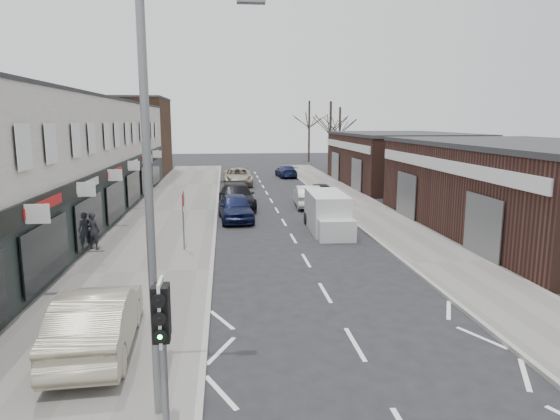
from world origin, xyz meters
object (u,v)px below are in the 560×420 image
object	(u,v)px
parked_car_left_a	(236,207)
parked_car_right_b	(320,192)
parked_car_left_b	(237,196)
street_lamp	(158,186)
pedestrian	(93,231)
parked_car_right_c	(286,171)
traffic_light	(162,327)
parked_car_right_a	(307,196)
warning_sign	(184,203)
white_van	(327,213)
sedan_on_pavement	(97,320)
parked_car_left_c	(238,177)

from	to	relation	value
parked_car_left_a	parked_car_right_b	bearing A→B (deg)	41.75
parked_car_left_b	street_lamp	bearing A→B (deg)	-97.38
pedestrian	parked_car_right_c	xyz separation A→B (m)	(12.15, 28.73, -0.34)
traffic_light	parked_car_right_a	distance (m)	26.02
warning_sign	parked_car_left_a	distance (m)	7.42
warning_sign	traffic_light	bearing A→B (deg)	-86.90
warning_sign	parked_car_left_a	size ratio (longest dim) A/B	0.59
warning_sign	white_van	distance (m)	8.11
sedan_on_pavement	parked_car_left_c	world-z (taller)	sedan_on_pavement
street_lamp	parked_car_right_c	world-z (taller)	street_lamp
white_van	parked_car_right_a	size ratio (longest dim) A/B	1.17
white_van	parked_car_left_b	bearing A→B (deg)	123.68
parked_car_left_c	parked_car_right_a	bearing A→B (deg)	-70.83
pedestrian	parked_car_right_a	size ratio (longest dim) A/B	0.38
street_lamp	sedan_on_pavement	xyz separation A→B (m)	(-2.01, 2.93, -3.70)
warning_sign	parked_car_right_b	xyz separation A→B (m)	(8.66, 13.33, -1.51)
parked_car_right_a	parked_car_left_a	bearing A→B (deg)	43.96
traffic_light	street_lamp	size ratio (longest dim) A/B	0.39
parked_car_right_a	parked_car_right_c	world-z (taller)	parked_car_right_a
traffic_light	parked_car_left_a	distance (m)	21.02
street_lamp	parked_car_right_c	distance (m)	42.79
sedan_on_pavement	traffic_light	bearing A→B (deg)	114.07
pedestrian	parked_car_right_b	xyz separation A→B (m)	(12.70, 12.91, -0.28)
pedestrian	parked_car_right_c	distance (m)	31.20
street_lamp	parked_car_left_b	xyz separation A→B (m)	(1.94, 23.76, -3.81)
parked_car_left_c	parked_car_right_a	world-z (taller)	parked_car_left_c
white_van	traffic_light	bearing A→B (deg)	-108.34
parked_car_left_b	parked_car_right_b	distance (m)	6.54
traffic_light	parked_car_right_b	bearing A→B (deg)	73.89
white_van	parked_car_left_c	bearing A→B (deg)	103.94
sedan_on_pavement	parked_car_left_b	distance (m)	21.20
warning_sign	pedestrian	size ratio (longest dim) A/B	1.59
parked_car_right_a	parked_car_right_b	size ratio (longest dim) A/B	1.10
parked_car_left_a	parked_car_right_b	size ratio (longest dim) A/B	1.14
warning_sign	white_van	world-z (taller)	warning_sign
warning_sign	parked_car_left_b	world-z (taller)	warning_sign
white_van	parked_car_left_a	xyz separation A→B (m)	(-4.78, 3.33, -0.17)
white_van	parked_car_left_a	distance (m)	5.82
traffic_light	parked_car_left_c	xyz separation A→B (m)	(2.20, 37.15, -1.65)
sedan_on_pavement	pedestrian	xyz separation A→B (m)	(-2.66, 10.29, 0.05)
traffic_light	pedestrian	bearing A→B (deg)	108.40
parked_car_left_a	parked_car_left_c	distance (m)	16.27
warning_sign	parked_car_right_c	bearing A→B (deg)	74.45
parked_car_left_c	parked_car_right_a	xyz separation A→B (m)	(4.40, -12.04, -0.03)
traffic_light	warning_sign	bearing A→B (deg)	93.10
parked_car_left_b	parked_car_left_c	size ratio (longest dim) A/B	1.01
traffic_light	parked_car_left_a	world-z (taller)	traffic_light
street_lamp	parked_car_right_a	distance (m)	25.13
white_van	parked_car_left_c	world-z (taller)	white_van
pedestrian	parked_car_right_b	size ratio (longest dim) A/B	0.42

